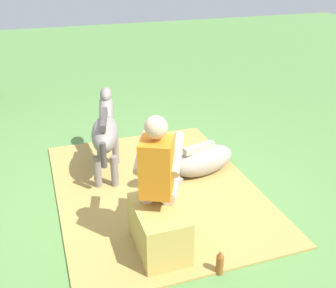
% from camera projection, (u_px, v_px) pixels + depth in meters
% --- Properties ---
extents(ground_plane, '(24.00, 24.00, 0.00)m').
position_uv_depth(ground_plane, '(151.00, 193.00, 4.74)').
color(ground_plane, '#568442').
extents(hay_patch, '(3.03, 2.30, 0.02)m').
position_uv_depth(hay_patch, '(156.00, 189.00, 4.81)').
color(hay_patch, '#AD8C47').
rests_on(hay_patch, ground).
extents(hay_bale, '(0.68, 0.43, 0.48)m').
position_uv_depth(hay_bale, '(159.00, 229.00, 3.75)').
color(hay_bale, tan).
rests_on(hay_bale, ground).
extents(person_seated, '(0.72, 0.59, 1.36)m').
position_uv_depth(person_seated, '(159.00, 173.00, 3.67)').
color(person_seated, '#D8AD8C').
rests_on(person_seated, ground).
extents(pony_standing, '(1.33, 0.53, 0.95)m').
position_uv_depth(pony_standing, '(105.00, 131.00, 4.94)').
color(pony_standing, slate).
rests_on(pony_standing, ground).
extents(pony_lying, '(0.61, 1.36, 0.42)m').
position_uv_depth(pony_lying, '(197.00, 162.00, 5.05)').
color(pony_lying, gray).
rests_on(pony_lying, ground).
extents(soda_bottle, '(0.07, 0.07, 0.25)m').
position_uv_depth(soda_bottle, '(220.00, 263.00, 3.52)').
color(soda_bottle, brown).
rests_on(soda_bottle, ground).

